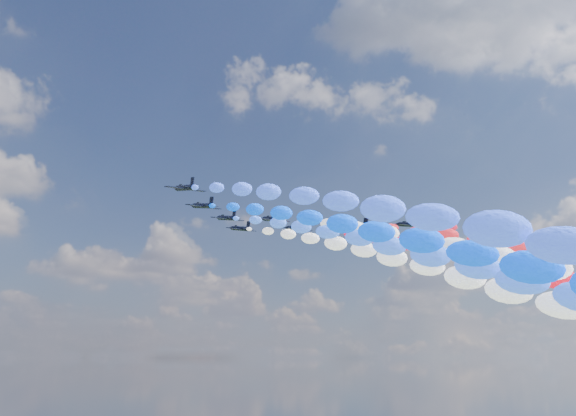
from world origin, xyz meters
TOP-DOWN VIEW (x-y plane):
  - jet_0 at (-33.43, -7.58)m, footprint 8.77×11.60m
  - trail_0 at (-33.43, -69.98)m, footprint 5.53×121.25m
  - jet_1 at (-22.50, 5.31)m, footprint 8.60×11.48m
  - trail_1 at (-22.50, -57.09)m, footprint 5.53×121.25m
  - jet_2 at (-11.05, 14.45)m, footprint 8.34×11.30m
  - trail_2 at (-11.05, -47.95)m, footprint 5.53×121.25m
  - jet_3 at (-1.14, 9.06)m, footprint 8.40×11.34m
  - trail_3 at (-1.14, -53.34)m, footprint 5.53×121.25m
  - jet_4 at (-1.00, 24.73)m, footprint 8.64×11.51m
  - trail_4 at (-1.00, -37.67)m, footprint 5.53×121.25m
  - jet_5 at (11.00, 15.83)m, footprint 8.25×11.24m
  - trail_5 at (11.00, -46.57)m, footprint 5.53×121.25m
  - jet_6 at (21.23, 4.08)m, footprint 8.84×11.65m
  - jet_7 at (31.92, -4.88)m, footprint 8.27×11.25m

SIDE VIEW (x-z plane):
  - trail_0 at x=-33.43m, z-range 73.91..113.88m
  - trail_1 at x=-22.50m, z-range 73.91..113.88m
  - trail_2 at x=-11.05m, z-range 73.91..113.88m
  - trail_3 at x=-1.14m, z-range 73.91..113.88m
  - trail_4 at x=-1.00m, z-range 73.91..113.88m
  - trail_5 at x=11.00m, z-range 73.91..113.88m
  - jet_0 at x=-33.43m, z-range 109.79..114.10m
  - jet_1 at x=-22.50m, z-range 109.79..114.10m
  - jet_2 at x=-11.05m, z-range 109.79..114.10m
  - jet_3 at x=-1.14m, z-range 109.79..114.10m
  - jet_4 at x=-1.00m, z-range 109.79..114.10m
  - jet_5 at x=11.00m, z-range 109.79..114.10m
  - jet_6 at x=21.23m, z-range 109.79..114.10m
  - jet_7 at x=31.92m, z-range 109.79..114.10m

